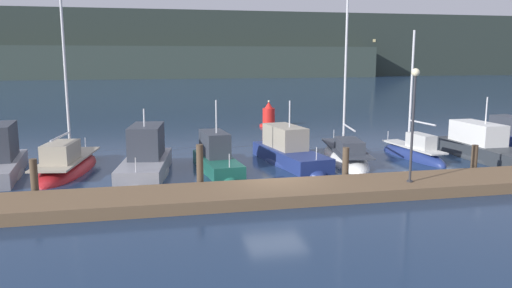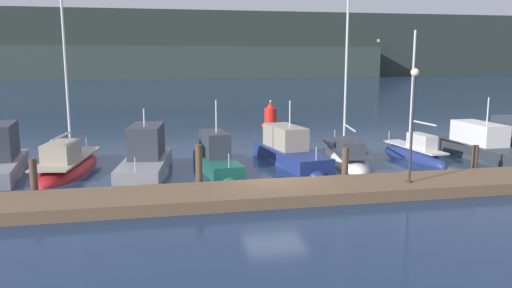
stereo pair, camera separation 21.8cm
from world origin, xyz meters
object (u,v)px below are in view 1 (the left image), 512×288
at_px(motorboat_berth_5, 217,164).
at_px(channel_buoy, 269,117).
at_px(sailboat_berth_7, 345,158).
at_px(dock_lamppost, 414,108).
at_px(motorboat_berth_6, 289,157).
at_px(sailboat_berth_8, 413,155).
at_px(motorboat_berth_9, 483,153).
at_px(motorboat_berth_4, 146,165).
at_px(sailboat_berth_3, 67,168).

bearing_deg(motorboat_berth_5, channel_buoy, 67.23).
bearing_deg(channel_buoy, sailboat_berth_7, -86.35).
height_order(motorboat_berth_5, dock_lamppost, dock_lamppost).
distance_m(sailboat_berth_7, dock_lamppost, 7.38).
xyz_separation_m(motorboat_berth_5, motorboat_berth_6, (3.88, 0.91, -0.00)).
distance_m(sailboat_berth_8, motorboat_berth_9, 3.72).
relative_size(sailboat_berth_8, channel_buoy, 3.61).
bearing_deg(motorboat_berth_9, motorboat_berth_6, 173.72).
xyz_separation_m(motorboat_berth_4, motorboat_berth_5, (3.34, 0.05, -0.09)).
bearing_deg(channel_buoy, sailboat_berth_3, -134.74).
bearing_deg(motorboat_berth_5, motorboat_berth_6, 13.24).
height_order(motorboat_berth_6, sailboat_berth_7, sailboat_berth_7).
relative_size(sailboat_berth_7, dock_lamppost, 2.39).
relative_size(sailboat_berth_3, motorboat_berth_6, 1.45).
bearing_deg(sailboat_berth_8, sailboat_berth_3, 178.15).
xyz_separation_m(sailboat_berth_3, motorboat_berth_9, (21.41, -1.53, 0.14)).
distance_m(sailboat_berth_3, motorboat_berth_6, 10.92).
relative_size(sailboat_berth_3, motorboat_berth_4, 1.52).
bearing_deg(sailboat_berth_3, channel_buoy, 45.26).
bearing_deg(sailboat_berth_8, motorboat_berth_4, -176.91).
xyz_separation_m(sailboat_berth_3, dock_lamppost, (14.03, -6.96, 3.24)).
bearing_deg(channel_buoy, motorboat_berth_4, -122.91).
bearing_deg(motorboat_berth_4, sailboat_berth_8, 3.09).
bearing_deg(sailboat_berth_7, sailboat_berth_3, 178.51).
bearing_deg(sailboat_berth_8, dock_lamppost, -120.73).
bearing_deg(sailboat_berth_3, motorboat_berth_9, -4.09).
xyz_separation_m(sailboat_berth_3, motorboat_berth_5, (7.03, -1.29, 0.14)).
xyz_separation_m(motorboat_berth_4, dock_lamppost, (10.34, -5.62, 3.01)).
distance_m(motorboat_berth_6, sailboat_berth_8, 6.92).
xyz_separation_m(sailboat_berth_8, channel_buoy, (-4.69, 13.83, 0.62)).
height_order(motorboat_berth_4, motorboat_berth_5, motorboat_berth_5).
relative_size(motorboat_berth_6, sailboat_berth_8, 0.93).
bearing_deg(motorboat_berth_6, sailboat_berth_8, -1.64).
bearing_deg(motorboat_berth_4, sailboat_berth_7, 5.39).
distance_m(motorboat_berth_4, channel_buoy, 17.39).
relative_size(sailboat_berth_3, channel_buoy, 4.86).
xyz_separation_m(motorboat_berth_5, motorboat_berth_9, (14.39, -0.24, 0.00)).
bearing_deg(dock_lamppost, motorboat_berth_9, 36.33).
relative_size(sailboat_berth_7, channel_buoy, 5.21).
xyz_separation_m(sailboat_berth_3, sailboat_berth_7, (14.00, -0.37, -0.06)).
xyz_separation_m(sailboat_berth_3, sailboat_berth_8, (17.83, -0.58, -0.03)).
height_order(motorboat_berth_5, sailboat_berth_7, sailboat_berth_7).
bearing_deg(motorboat_berth_6, dock_lamppost, -64.64).
relative_size(motorboat_berth_4, dock_lamppost, 1.46).
height_order(sailboat_berth_3, motorboat_berth_5, sailboat_berth_3).
height_order(sailboat_berth_8, motorboat_berth_9, sailboat_berth_8).
height_order(sailboat_berth_3, motorboat_berth_6, sailboat_berth_3).
height_order(motorboat_berth_9, channel_buoy, motorboat_berth_9).
bearing_deg(motorboat_berth_5, motorboat_berth_4, -179.19).
xyz_separation_m(sailboat_berth_8, dock_lamppost, (-3.80, -6.39, 3.27)).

